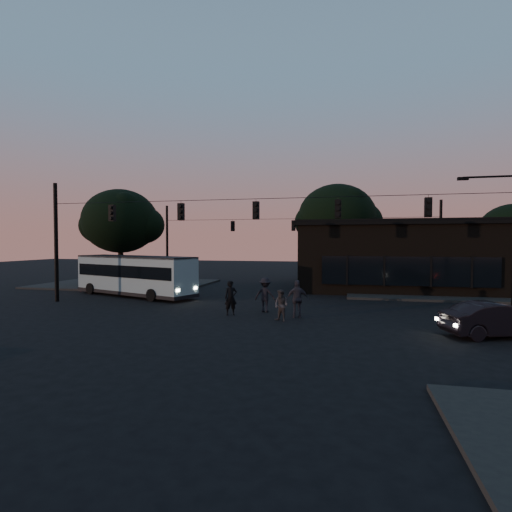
% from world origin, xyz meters
% --- Properties ---
extents(ground, '(120.00, 120.00, 0.00)m').
position_xyz_m(ground, '(0.00, 0.00, 0.00)').
color(ground, black).
rests_on(ground, ground).
extents(sidewalk_far_right, '(14.00, 10.00, 0.15)m').
position_xyz_m(sidewalk_far_right, '(12.00, 14.00, 0.07)').
color(sidewalk_far_right, black).
rests_on(sidewalk_far_right, ground).
extents(sidewalk_far_left, '(14.00, 10.00, 0.15)m').
position_xyz_m(sidewalk_far_left, '(-14.00, 14.00, 0.07)').
color(sidewalk_far_left, black).
rests_on(sidewalk_far_left, ground).
extents(building, '(15.40, 10.41, 5.40)m').
position_xyz_m(building, '(9.00, 15.97, 2.71)').
color(building, black).
rests_on(building, ground).
extents(tree_behind, '(7.60, 7.60, 9.43)m').
position_xyz_m(tree_behind, '(4.00, 22.00, 6.19)').
color(tree_behind, black).
rests_on(tree_behind, ground).
extents(tree_left, '(6.40, 6.40, 8.30)m').
position_xyz_m(tree_left, '(-14.00, 13.00, 5.57)').
color(tree_left, black).
rests_on(tree_left, ground).
extents(signal_rig_near, '(26.24, 0.30, 7.50)m').
position_xyz_m(signal_rig_near, '(0.00, 4.00, 4.45)').
color(signal_rig_near, black).
rests_on(signal_rig_near, ground).
extents(signal_rig_far, '(26.24, 0.30, 7.50)m').
position_xyz_m(signal_rig_far, '(0.00, 20.00, 4.20)').
color(signal_rig_far, black).
rests_on(signal_rig_far, ground).
extents(bus, '(10.16, 5.68, 2.81)m').
position_xyz_m(bus, '(-9.50, 7.41, 1.58)').
color(bus, gray).
rests_on(bus, ground).
extents(car, '(4.48, 2.71, 1.39)m').
position_xyz_m(car, '(10.84, -0.34, 0.70)').
color(car, black).
rests_on(car, ground).
extents(pedestrian_a, '(0.78, 0.68, 1.79)m').
position_xyz_m(pedestrian_a, '(-0.86, 1.91, 0.90)').
color(pedestrian_a, black).
rests_on(pedestrian_a, ground).
extents(pedestrian_b, '(0.92, 0.85, 1.52)m').
position_xyz_m(pedestrian_b, '(1.94, 0.92, 0.76)').
color(pedestrian_b, '#363132').
rests_on(pedestrian_b, ground).
extents(pedestrian_c, '(1.17, 0.67, 1.89)m').
position_xyz_m(pedestrian_c, '(2.60, 1.91, 0.94)').
color(pedestrian_c, '#2A2831').
rests_on(pedestrian_c, ground).
extents(pedestrian_d, '(1.27, 0.81, 1.87)m').
position_xyz_m(pedestrian_d, '(0.69, 3.21, 0.93)').
color(pedestrian_d, black).
rests_on(pedestrian_d, ground).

